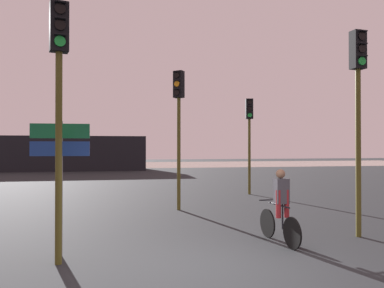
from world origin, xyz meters
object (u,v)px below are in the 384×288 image
Objects in this scene: distant_building at (67,153)px; traffic_light_near_right at (358,94)px; cyclist at (280,206)px; traffic_light_near_left at (59,83)px; traffic_light_center at (179,114)px; direction_sign_post at (60,163)px; traffic_light_far_right at (249,128)px.

traffic_light_near_right reaches higher than distant_building.
distant_building is 8.33× the size of cyclist.
distant_building is 29.51m from cyclist.
traffic_light_near_right is at bearing 171.86° from traffic_light_near_left.
distant_building is 24.56m from traffic_light_center.
traffic_light_far_right is at bearing -126.25° from direction_sign_post.
cyclist is (4.52, 0.58, -2.44)m from traffic_light_near_left.
distant_building reaches higher than direction_sign_post.
direction_sign_post is (-6.63, -0.36, -1.55)m from traffic_light_near_right.
traffic_light_far_right is at bearing -98.56° from traffic_light_center.
traffic_light_center is (6.69, -23.57, 1.67)m from distant_building.
traffic_light_center is at bearing 53.57° from traffic_light_far_right.
traffic_light_near_left is at bearing 1.61° from traffic_light_near_right.
traffic_light_near_left is 5.17m from cyclist.
distant_building is 28.69m from direction_sign_post.
direction_sign_post is 1.52× the size of cyclist.
traffic_light_far_right is at bearing -96.95° from traffic_light_near_right.
traffic_light_far_right is 5.19m from traffic_light_center.
traffic_light_center is 1.80× the size of direction_sign_post.
traffic_light_near_left is 6.15m from traffic_light_center.
traffic_light_near_left reaches higher than traffic_light_center.
traffic_light_far_right reaches higher than direction_sign_post.
traffic_light_center is at bearing 101.45° from cyclist.
traffic_light_near_left is at bearing -82.79° from distant_building.
distant_building is 3.01× the size of traffic_light_near_left.
traffic_light_center is (-3.77, -3.55, 0.25)m from traffic_light_far_right.
traffic_light_near_right is 6.82m from direction_sign_post.
traffic_light_center is 5.55m from cyclist.
traffic_light_near_right reaches higher than traffic_light_center.
traffic_light_near_right is (6.59, 0.82, 0.08)m from traffic_light_near_left.
traffic_light_near_left is 0.97× the size of traffic_light_near_right.
cyclist is (-2.28, -8.32, -2.16)m from traffic_light_far_right.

